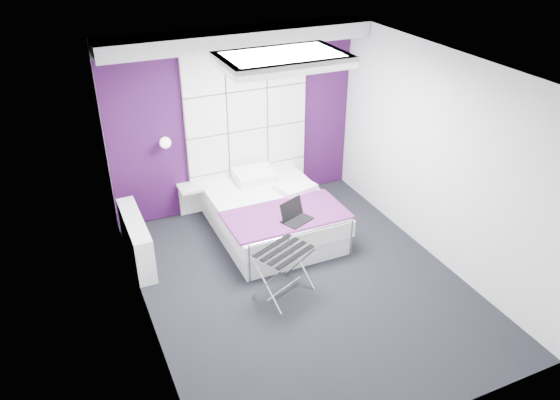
# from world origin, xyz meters

# --- Properties ---
(floor) EXTENTS (4.40, 4.40, 0.00)m
(floor) POSITION_xyz_m (0.00, 0.00, 0.00)
(floor) COLOR black
(floor) RESTS_ON ground
(ceiling) EXTENTS (4.40, 4.40, 0.00)m
(ceiling) POSITION_xyz_m (0.00, 0.00, 2.60)
(ceiling) COLOR white
(ceiling) RESTS_ON wall_back
(wall_back) EXTENTS (3.60, 0.00, 3.60)m
(wall_back) POSITION_xyz_m (0.00, 2.20, 1.30)
(wall_back) COLOR white
(wall_back) RESTS_ON floor
(wall_left) EXTENTS (0.00, 4.40, 4.40)m
(wall_left) POSITION_xyz_m (-1.80, 0.00, 1.30)
(wall_left) COLOR white
(wall_left) RESTS_ON floor
(wall_right) EXTENTS (0.00, 4.40, 4.40)m
(wall_right) POSITION_xyz_m (1.80, 0.00, 1.30)
(wall_right) COLOR white
(wall_right) RESTS_ON floor
(accent_wall) EXTENTS (3.58, 0.02, 2.58)m
(accent_wall) POSITION_xyz_m (0.00, 2.19, 1.30)
(accent_wall) COLOR #320D38
(accent_wall) RESTS_ON wall_back
(soffit) EXTENTS (3.58, 0.50, 0.20)m
(soffit) POSITION_xyz_m (0.00, 1.95, 2.50)
(soffit) COLOR silver
(soffit) RESTS_ON wall_back
(headboard) EXTENTS (1.80, 0.08, 2.30)m
(headboard) POSITION_xyz_m (0.15, 2.14, 1.17)
(headboard) COLOR silver
(headboard) RESTS_ON wall_back
(skylight) EXTENTS (1.36, 0.86, 0.12)m
(skylight) POSITION_xyz_m (0.00, 0.60, 2.55)
(skylight) COLOR white
(skylight) RESTS_ON ceiling
(wall_lamp) EXTENTS (0.15, 0.15, 0.15)m
(wall_lamp) POSITION_xyz_m (-1.05, 2.06, 1.22)
(wall_lamp) COLOR white
(wall_lamp) RESTS_ON wall_back
(radiator) EXTENTS (0.22, 1.20, 0.60)m
(radiator) POSITION_xyz_m (-1.69, 1.30, 0.30)
(radiator) COLOR silver
(radiator) RESTS_ON floor
(bed) EXTENTS (1.55, 1.86, 0.66)m
(bed) POSITION_xyz_m (0.12, 1.21, 0.28)
(bed) COLOR silver
(bed) RESTS_ON floor
(nightstand) EXTENTS (0.40, 0.31, 0.04)m
(nightstand) POSITION_xyz_m (-0.73, 2.02, 0.49)
(nightstand) COLOR silver
(nightstand) RESTS_ON wall_back
(luggage_rack) EXTENTS (0.61, 0.45, 0.60)m
(luggage_rack) POSITION_xyz_m (-0.29, -0.08, 0.30)
(luggage_rack) COLOR silver
(luggage_rack) RESTS_ON floor
(laptop) EXTENTS (0.36, 0.26, 0.26)m
(laptop) POSITION_xyz_m (0.18, 0.60, 0.58)
(laptop) COLOR black
(laptop) RESTS_ON bed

